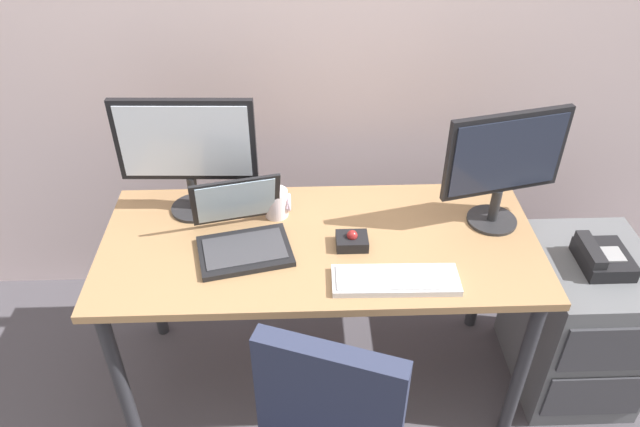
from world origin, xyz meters
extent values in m
plane|color=#49454B|center=(0.00, 0.00, 0.00)|extent=(8.00, 8.00, 0.00)
cube|color=#9E764D|center=(0.00, 0.00, 0.73)|extent=(1.54, 0.68, 0.03)
cylinder|color=#2D2D33|center=(-0.71, -0.28, 0.36)|extent=(0.05, 0.05, 0.71)
cylinder|color=#2D2D33|center=(0.71, -0.28, 0.36)|extent=(0.05, 0.05, 0.71)
cylinder|color=#2D2D33|center=(-0.71, 0.28, 0.36)|extent=(0.05, 0.05, 0.71)
cylinder|color=#2D2D33|center=(0.71, 0.28, 0.36)|extent=(0.05, 0.05, 0.71)
cube|color=#5C5E62|center=(1.02, -0.01, 0.31)|extent=(0.42, 0.52, 0.63)
cube|color=#38383D|center=(1.02, -0.28, 0.45)|extent=(0.38, 0.01, 0.21)
cube|color=#38383D|center=(1.02, -0.28, 0.19)|extent=(0.38, 0.01, 0.21)
cube|color=black|center=(1.02, -0.03, 0.66)|extent=(0.17, 0.20, 0.06)
cube|color=black|center=(0.96, -0.03, 0.70)|extent=(0.05, 0.18, 0.04)
cube|color=gray|center=(1.04, -0.04, 0.69)|extent=(0.07, 0.08, 0.01)
cube|color=#2B314A|center=(0.00, -0.66, 0.74)|extent=(0.40, 0.19, 0.42)
cylinder|color=#262628|center=(-0.46, 0.20, 0.75)|extent=(0.18, 0.18, 0.01)
cylinder|color=#262628|center=(-0.46, 0.20, 0.82)|extent=(0.04, 0.04, 0.13)
cube|color=black|center=(-0.46, 0.20, 1.04)|extent=(0.49, 0.04, 0.31)
cube|color=silver|center=(-0.46, 0.19, 1.04)|extent=(0.45, 0.02, 0.27)
cylinder|color=#262628|center=(0.63, 0.09, 0.75)|extent=(0.18, 0.18, 0.01)
cylinder|color=#262628|center=(0.63, 0.09, 0.82)|extent=(0.04, 0.04, 0.13)
cube|color=black|center=(0.63, 0.09, 1.03)|extent=(0.43, 0.12, 0.30)
cube|color=#1E2333|center=(0.64, 0.08, 1.03)|extent=(0.39, 0.10, 0.27)
cube|color=silver|center=(0.24, -0.22, 0.75)|extent=(0.41, 0.14, 0.02)
cube|color=white|center=(0.24, -0.22, 0.77)|extent=(0.38, 0.12, 0.01)
cube|color=black|center=(-0.26, -0.06, 0.75)|extent=(0.35, 0.28, 0.02)
cube|color=#38383D|center=(-0.26, -0.06, 0.77)|extent=(0.30, 0.22, 0.00)
cube|color=black|center=(-0.29, 0.08, 0.87)|extent=(0.32, 0.14, 0.21)
cube|color=silver|center=(-0.29, 0.08, 0.87)|extent=(0.28, 0.12, 0.18)
cube|color=black|center=(0.11, -0.03, 0.76)|extent=(0.11, 0.09, 0.04)
sphere|color=maroon|center=(0.11, -0.03, 0.79)|extent=(0.04, 0.04, 0.04)
cylinder|color=silver|center=(-0.16, 0.16, 0.80)|extent=(0.09, 0.09, 0.11)
torus|color=silver|center=(-0.11, 0.16, 0.80)|extent=(0.01, 0.07, 0.07)
camera|label=1|loc=(-0.06, -1.63, 2.09)|focal=33.71mm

